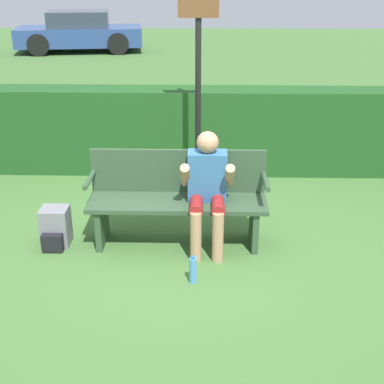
% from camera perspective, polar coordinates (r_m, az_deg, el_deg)
% --- Properties ---
extents(ground_plane, '(40.00, 40.00, 0.00)m').
position_cam_1_polar(ground_plane, '(5.60, -1.52, -5.43)').
color(ground_plane, '#426B33').
extents(hedge_back, '(12.00, 0.51, 1.15)m').
position_cam_1_polar(hedge_back, '(7.35, -0.74, 6.56)').
color(hedge_back, '#1E4C1E').
rests_on(hedge_back, ground).
extents(park_bench, '(1.80, 0.51, 0.94)m').
position_cam_1_polar(park_bench, '(5.45, -1.53, -0.62)').
color(park_bench, '#334C33').
rests_on(park_bench, ground).
extents(person_seated, '(0.52, 0.57, 1.19)m').
position_cam_1_polar(person_seated, '(5.26, 1.64, 0.73)').
color(person_seated, '#336699').
rests_on(person_seated, ground).
extents(backpack, '(0.28, 0.33, 0.40)m').
position_cam_1_polar(backpack, '(5.65, -14.36, -3.74)').
color(backpack, slate).
rests_on(backpack, ground).
extents(water_bottle, '(0.07, 0.07, 0.27)m').
position_cam_1_polar(water_bottle, '(4.89, 0.10, -8.32)').
color(water_bottle, '#4C8CCC').
rests_on(water_bottle, ground).
extents(signpost, '(0.46, 0.09, 2.42)m').
position_cam_1_polar(signpost, '(6.43, 0.66, 11.77)').
color(signpost, black).
rests_on(signpost, ground).
extents(parked_car, '(4.19, 2.24, 1.28)m').
position_cam_1_polar(parked_car, '(18.50, -11.90, 16.35)').
color(parked_car, '#2D4784').
rests_on(parked_car, ground).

